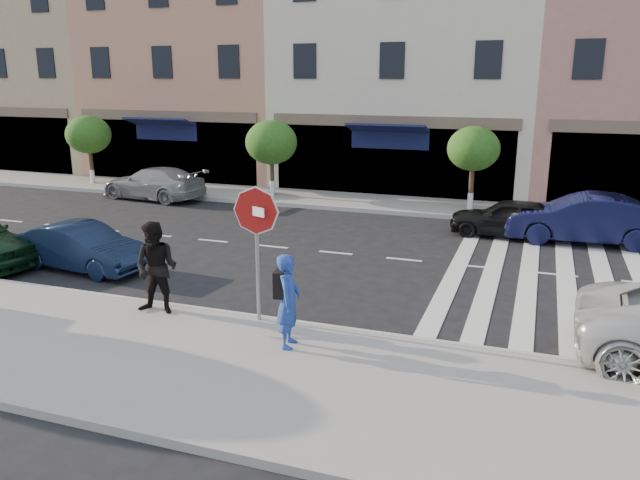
{
  "coord_description": "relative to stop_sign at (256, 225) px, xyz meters",
  "views": [
    {
      "loc": [
        5.36,
        -12.41,
        4.99
      ],
      "look_at": [
        0.85,
        0.26,
        1.4
      ],
      "focal_mm": 35.0,
      "sensor_mm": 36.0,
      "label": 1
    }
  ],
  "objects": [
    {
      "name": "stop_sign",
      "position": [
        0.0,
        0.0,
        0.0
      ],
      "size": [
        0.91,
        0.4,
        2.75
      ],
      "rotation": [
        0.0,
        0.0,
        -0.39
      ],
      "color": "gray",
      "rests_on": "sidewalk_near"
    },
    {
      "name": "walker",
      "position": [
        -2.14,
        -0.33,
        -1.01
      ],
      "size": [
        1.01,
        0.82,
        1.94
      ],
      "primitive_type": "imported",
      "rotation": [
        0.0,
        0.0,
        0.09
      ],
      "color": "black",
      "rests_on": "sidewalk_near"
    },
    {
      "name": "street_tree_c",
      "position": [
        2.79,
        12.47,
        0.22
      ],
      "size": [
        1.9,
        1.9,
        3.04
      ],
      "color": "#473323",
      "rests_on": "sidewalk_far"
    },
    {
      "name": "car_far_left",
      "position": [
        -9.77,
        10.77,
        -1.47
      ],
      "size": [
        4.74,
        2.42,
        1.32
      ],
      "primitive_type": "imported",
      "rotation": [
        0.0,
        0.0,
        -1.7
      ],
      "color": "gray",
      "rests_on": "ground"
    },
    {
      "name": "building_west_mid",
      "position": [
        -11.21,
        18.67,
        4.87
      ],
      "size": [
        10.0,
        9.0,
        14.0
      ],
      "primitive_type": "cube",
      "color": "tan",
      "rests_on": "ground"
    },
    {
      "name": "car_near_mid",
      "position": [
        -5.97,
        1.94,
        -1.52
      ],
      "size": [
        3.83,
        1.69,
        1.22
      ],
      "primitive_type": "imported",
      "rotation": [
        0.0,
        0.0,
        1.46
      ],
      "color": "black",
      "rests_on": "ground"
    },
    {
      "name": "car_far_right",
      "position": [
        6.51,
        9.27,
        -1.38
      ],
      "size": [
        4.63,
        1.82,
        1.5
      ],
      "primitive_type": "imported",
      "rotation": [
        0.0,
        0.0,
        -1.52
      ],
      "color": "black",
      "rests_on": "ground"
    },
    {
      "name": "photographer",
      "position": [
        1.07,
        -0.96,
        -1.11
      ],
      "size": [
        0.52,
        0.7,
        1.75
      ],
      "primitive_type": "imported",
      "rotation": [
        0.0,
        0.0,
        1.75
      ],
      "color": "#203B94",
      "rests_on": "sidewalk_near"
    },
    {
      "name": "sidewalk_far",
      "position": [
        -0.21,
        12.67,
        -2.06
      ],
      "size": [
        60.0,
        3.0,
        0.15
      ],
      "primitive_type": "cube",
      "color": "gray",
      "rests_on": "ground"
    },
    {
      "name": "building_west_far",
      "position": [
        -22.21,
        18.67,
        3.87
      ],
      "size": [
        12.0,
        9.0,
        12.0
      ],
      "primitive_type": "cube",
      "color": "tan",
      "rests_on": "ground"
    },
    {
      "name": "sidewalk_near",
      "position": [
        -0.21,
        -2.08,
        -2.06
      ],
      "size": [
        60.0,
        4.5,
        0.15
      ],
      "primitive_type": "cube",
      "color": "gray",
      "rests_on": "ground"
    },
    {
      "name": "building_centre",
      "position": [
        -0.71,
        18.67,
        3.37
      ],
      "size": [
        11.0,
        9.0,
        11.0
      ],
      "primitive_type": "cube",
      "color": "beige",
      "rests_on": "ground"
    },
    {
      "name": "ground",
      "position": [
        -0.21,
        1.67,
        -2.13
      ],
      "size": [
        120.0,
        120.0,
        0.0
      ],
      "primitive_type": "plane",
      "color": "black",
      "rests_on": "ground"
    },
    {
      "name": "street_tree_wb",
      "position": [
        -5.21,
        12.47,
        0.17
      ],
      "size": [
        2.1,
        2.1,
        3.06
      ],
      "color": "#473323",
      "rests_on": "sidewalk_far"
    },
    {
      "name": "car_far_mid",
      "position": [
        4.33,
        9.27,
        -1.52
      ],
      "size": [
        3.68,
        1.64,
        1.23
      ],
      "primitive_type": "imported",
      "rotation": [
        0.0,
        0.0,
        -1.62
      ],
      "color": "black",
      "rests_on": "ground"
    },
    {
      "name": "street_tree_wa",
      "position": [
        -14.21,
        12.47,
        0.2
      ],
      "size": [
        2.0,
        2.0,
        3.05
      ],
      "color": "#473323",
      "rests_on": "sidewalk_far"
    }
  ]
}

